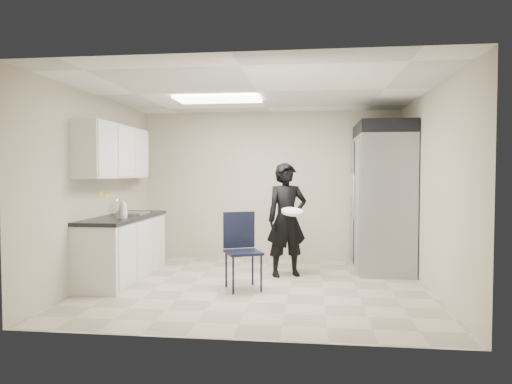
# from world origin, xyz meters

# --- Properties ---
(floor) EXTENTS (4.50, 4.50, 0.00)m
(floor) POSITION_xyz_m (0.00, 0.00, 0.00)
(floor) COLOR #C1B097
(floor) RESTS_ON ground
(ceiling) EXTENTS (4.50, 4.50, 0.00)m
(ceiling) POSITION_xyz_m (0.00, 0.00, 2.60)
(ceiling) COLOR white
(ceiling) RESTS_ON back_wall
(back_wall) EXTENTS (4.50, 0.00, 4.50)m
(back_wall) POSITION_xyz_m (0.00, 2.00, 1.30)
(back_wall) COLOR #C1B49F
(back_wall) RESTS_ON floor
(left_wall) EXTENTS (0.00, 4.00, 4.00)m
(left_wall) POSITION_xyz_m (-2.25, 0.00, 1.30)
(left_wall) COLOR #C1B49F
(left_wall) RESTS_ON floor
(right_wall) EXTENTS (0.00, 4.00, 4.00)m
(right_wall) POSITION_xyz_m (2.25, 0.00, 1.30)
(right_wall) COLOR #C1B49F
(right_wall) RESTS_ON floor
(ceiling_panel) EXTENTS (1.20, 0.60, 0.02)m
(ceiling_panel) POSITION_xyz_m (-0.60, 0.40, 2.57)
(ceiling_panel) COLOR white
(ceiling_panel) RESTS_ON ceiling
(lower_counter) EXTENTS (0.60, 1.90, 0.86)m
(lower_counter) POSITION_xyz_m (-1.95, 0.20, 0.43)
(lower_counter) COLOR silver
(lower_counter) RESTS_ON floor
(countertop) EXTENTS (0.64, 1.95, 0.05)m
(countertop) POSITION_xyz_m (-1.95, 0.20, 0.89)
(countertop) COLOR black
(countertop) RESTS_ON lower_counter
(sink) EXTENTS (0.42, 0.40, 0.14)m
(sink) POSITION_xyz_m (-1.93, 0.45, 0.87)
(sink) COLOR gray
(sink) RESTS_ON countertop
(faucet) EXTENTS (0.02, 0.02, 0.24)m
(faucet) POSITION_xyz_m (-2.13, 0.45, 1.02)
(faucet) COLOR silver
(faucet) RESTS_ON countertop
(upper_cabinets) EXTENTS (0.35, 1.80, 0.75)m
(upper_cabinets) POSITION_xyz_m (-2.08, 0.20, 1.83)
(upper_cabinets) COLOR silver
(upper_cabinets) RESTS_ON left_wall
(towel_dispenser) EXTENTS (0.22, 0.30, 0.35)m
(towel_dispenser) POSITION_xyz_m (-2.14, 1.35, 1.62)
(towel_dispenser) COLOR black
(towel_dispenser) RESTS_ON left_wall
(notice_sticker_left) EXTENTS (0.00, 0.12, 0.07)m
(notice_sticker_left) POSITION_xyz_m (-2.24, 0.10, 1.22)
(notice_sticker_left) COLOR yellow
(notice_sticker_left) RESTS_ON left_wall
(notice_sticker_right) EXTENTS (0.00, 0.12, 0.07)m
(notice_sticker_right) POSITION_xyz_m (-2.24, 0.30, 1.18)
(notice_sticker_right) COLOR yellow
(notice_sticker_right) RESTS_ON left_wall
(commercial_fridge) EXTENTS (0.80, 1.35, 2.10)m
(commercial_fridge) POSITION_xyz_m (1.83, 1.27, 1.05)
(commercial_fridge) COLOR gray
(commercial_fridge) RESTS_ON floor
(fridge_compressor) EXTENTS (0.80, 1.35, 0.20)m
(fridge_compressor) POSITION_xyz_m (1.83, 1.27, 2.20)
(fridge_compressor) COLOR black
(fridge_compressor) RESTS_ON commercial_fridge
(folding_chair) EXTENTS (0.57, 0.57, 0.98)m
(folding_chair) POSITION_xyz_m (-0.16, -0.20, 0.49)
(folding_chair) COLOR black
(folding_chair) RESTS_ON floor
(man_tuxedo) EXTENTS (0.72, 0.60, 1.67)m
(man_tuxedo) POSITION_xyz_m (0.37, 0.66, 0.83)
(man_tuxedo) COLOR black
(man_tuxedo) RESTS_ON floor
(bucket_lid) EXTENTS (0.40, 0.40, 0.04)m
(bucket_lid) POSITION_xyz_m (0.46, 0.43, 0.97)
(bucket_lid) COLOR white
(bucket_lid) RESTS_ON man_tuxedo
(soap_bottle_a) EXTENTS (0.15, 0.15, 0.28)m
(soap_bottle_a) POSITION_xyz_m (-1.77, -0.23, 1.05)
(soap_bottle_a) COLOR white
(soap_bottle_a) RESTS_ON countertop
(soap_bottle_b) EXTENTS (0.08, 0.08, 0.16)m
(soap_bottle_b) POSITION_xyz_m (-1.83, -0.19, 0.99)
(soap_bottle_b) COLOR #AEAEBA
(soap_bottle_b) RESTS_ON countertop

